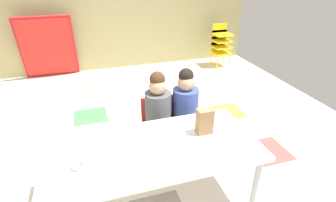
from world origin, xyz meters
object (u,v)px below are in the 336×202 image
object	(u,v)px
kid_chair_yellow_stack	(221,43)
donut_powdered_on_plate	(78,165)
craft_table	(154,152)
seated_child_middle_seat	(185,103)
paper_plate_near_edge	(79,167)
paper_bag_brown	(205,121)
seated_child_near_camera	(158,107)
folded_activity_table	(48,48)

from	to	relation	value
kid_chair_yellow_stack	donut_powdered_on_plate	world-z (taller)	kid_chair_yellow_stack
craft_table	seated_child_middle_seat	xyz separation A→B (m)	(0.50, 0.62, 0.05)
paper_plate_near_edge	paper_bag_brown	bearing A→B (deg)	7.80
seated_child_middle_seat	paper_plate_near_edge	xyz separation A→B (m)	(-1.05, -0.68, 0.00)
seated_child_near_camera	kid_chair_yellow_stack	distance (m)	3.00
kid_chair_yellow_stack	seated_child_near_camera	bearing A→B (deg)	-129.41
folded_activity_table	paper_bag_brown	distance (m)	3.51
kid_chair_yellow_stack	folded_activity_table	xyz separation A→B (m)	(-3.13, 0.32, 0.08)
craft_table	folded_activity_table	distance (m)	3.41
folded_activity_table	paper_plate_near_edge	xyz separation A→B (m)	(0.47, -3.32, 0.02)
paper_bag_brown	kid_chair_yellow_stack	bearing A→B (deg)	59.95
seated_child_middle_seat	donut_powdered_on_plate	distance (m)	1.25
folded_activity_table	donut_powdered_on_plate	xyz separation A→B (m)	(0.47, -3.32, 0.04)
kid_chair_yellow_stack	donut_powdered_on_plate	bearing A→B (deg)	-131.62
paper_plate_near_edge	donut_powdered_on_plate	distance (m)	0.02
seated_child_middle_seat	paper_plate_near_edge	size ratio (longest dim) A/B	5.10
kid_chair_yellow_stack	folded_activity_table	distance (m)	3.15
seated_child_middle_seat	kid_chair_yellow_stack	xyz separation A→B (m)	(1.62, 2.32, -0.10)
folded_activity_table	donut_powdered_on_plate	bearing A→B (deg)	-81.99
seated_child_middle_seat	craft_table	bearing A→B (deg)	-128.76
seated_child_near_camera	seated_child_middle_seat	bearing A→B (deg)	-0.00
kid_chair_yellow_stack	paper_plate_near_edge	size ratio (longest dim) A/B	4.44
folded_activity_table	kid_chair_yellow_stack	bearing A→B (deg)	-5.74
seated_child_middle_seat	seated_child_near_camera	bearing A→B (deg)	180.00
seated_child_near_camera	donut_powdered_on_plate	bearing A→B (deg)	-138.12
seated_child_near_camera	donut_powdered_on_plate	size ratio (longest dim) A/B	8.28
craft_table	paper_plate_near_edge	xyz separation A→B (m)	(-0.55, -0.07, 0.05)
seated_child_middle_seat	folded_activity_table	bearing A→B (deg)	119.92
craft_table	donut_powdered_on_plate	xyz separation A→B (m)	(-0.55, -0.07, 0.07)
seated_child_near_camera	paper_plate_near_edge	distance (m)	1.02
craft_table	seated_child_middle_seat	world-z (taller)	seated_child_middle_seat
folded_activity_table	donut_powdered_on_plate	size ratio (longest dim) A/B	9.80
seated_child_near_camera	paper_bag_brown	distance (m)	0.61
paper_bag_brown	donut_powdered_on_plate	distance (m)	1.02
craft_table	kid_chair_yellow_stack	size ratio (longest dim) A/B	2.06
craft_table	paper_bag_brown	bearing A→B (deg)	9.06
seated_child_near_camera	paper_bag_brown	bearing A→B (deg)	-65.31
seated_child_middle_seat	kid_chair_yellow_stack	bearing A→B (deg)	55.11
seated_child_middle_seat	paper_plate_near_edge	world-z (taller)	seated_child_middle_seat
craft_table	paper_bag_brown	world-z (taller)	paper_bag_brown
craft_table	folded_activity_table	size ratio (longest dim) A/B	1.52
folded_activity_table	seated_child_middle_seat	bearing A→B (deg)	-60.08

